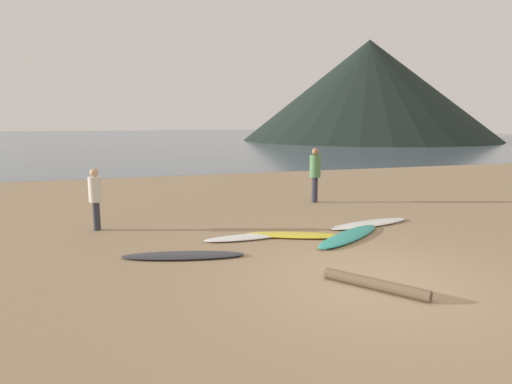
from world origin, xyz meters
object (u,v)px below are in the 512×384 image
(surfboard_4, at_px, (370,224))
(person_0, at_px, (95,194))
(surfboard_2, at_px, (296,235))
(surfboard_0, at_px, (183,255))
(person_1, at_px, (315,170))
(driftwood_log, at_px, (375,284))
(surfboard_1, at_px, (246,237))
(surfboard_3, at_px, (349,236))

(surfboard_4, height_order, person_0, person_0)
(surfboard_2, bearing_deg, surfboard_0, -142.09)
(person_1, bearing_deg, driftwood_log, -167.45)
(surfboard_2, bearing_deg, driftwood_log, -67.56)
(surfboard_1, xyz_separation_m, person_0, (-3.29, 1.89, 0.87))
(surfboard_2, bearing_deg, surfboard_1, -166.56)
(surfboard_3, distance_m, person_0, 6.19)
(surfboard_3, bearing_deg, person_1, 41.06)
(surfboard_0, xyz_separation_m, surfboard_2, (2.73, 0.73, 0.01))
(surfboard_1, xyz_separation_m, driftwood_log, (1.13, -3.53, 0.05))
(surfboard_0, height_order, person_0, person_0)
(surfboard_0, relative_size, person_0, 1.58)
(surfboard_2, xyz_separation_m, driftwood_log, (-0.03, -3.34, 0.04))
(surfboard_0, height_order, surfboard_3, surfboard_3)
(person_1, bearing_deg, surfboard_2, 179.73)
(surfboard_4, bearing_deg, surfboard_0, -177.34)
(surfboard_1, relative_size, surfboard_4, 0.78)
(person_1, relative_size, driftwood_log, 1.04)
(person_1, bearing_deg, person_0, 135.11)
(person_0, xyz_separation_m, driftwood_log, (4.42, -5.42, -0.81))
(driftwood_log, bearing_deg, surfboard_1, 107.69)
(person_0, bearing_deg, person_1, 79.99)
(surfboard_0, bearing_deg, person_1, 55.83)
(surfboard_0, height_order, driftwood_log, driftwood_log)
(surfboard_2, xyz_separation_m, person_1, (2.29, 3.85, 1.02))
(surfboard_0, bearing_deg, person_0, 134.83)
(surfboard_2, height_order, driftwood_log, driftwood_log)
(surfboard_0, distance_m, surfboard_4, 5.17)
(surfboard_2, height_order, person_0, person_0)
(driftwood_log, bearing_deg, surfboard_3, 67.94)
(surfboard_2, xyz_separation_m, person_0, (-4.45, 2.09, 0.86))
(person_1, bearing_deg, surfboard_1, 167.12)
(person_1, bearing_deg, surfboard_4, -149.55)
(surfboard_0, distance_m, surfboard_2, 2.83)
(surfboard_1, distance_m, person_0, 3.89)
(surfboard_4, xyz_separation_m, person_0, (-6.74, 1.58, 0.87))
(surfboard_0, height_order, surfboard_4, surfboard_0)
(surfboard_0, xyz_separation_m, surfboard_1, (1.57, 0.92, 0.00))
(surfboard_3, height_order, person_1, person_1)
(surfboard_3, height_order, surfboard_4, surfboard_3)
(surfboard_3, bearing_deg, surfboard_2, 124.22)
(driftwood_log, bearing_deg, person_1, 72.13)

